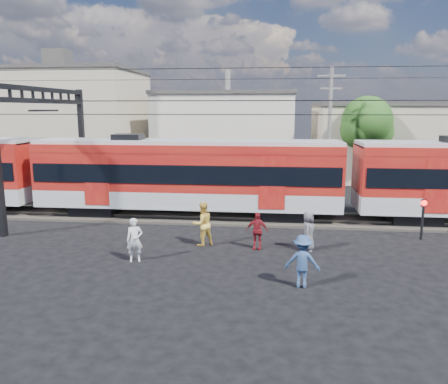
% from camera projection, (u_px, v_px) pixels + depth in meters
% --- Properties ---
extents(ground, '(120.00, 120.00, 0.00)m').
position_uv_depth(ground, '(206.00, 273.00, 15.68)').
color(ground, black).
rests_on(ground, ground).
extents(track_bed, '(70.00, 3.40, 0.12)m').
position_uv_depth(track_bed, '(228.00, 217.00, 23.48)').
color(track_bed, '#2D2823').
rests_on(track_bed, ground).
extents(rail_near, '(70.00, 0.12, 0.12)m').
position_uv_depth(rail_near, '(227.00, 218.00, 22.72)').
color(rail_near, '#59544C').
rests_on(rail_near, track_bed).
extents(rail_far, '(70.00, 0.12, 0.12)m').
position_uv_depth(rail_far, '(230.00, 212.00, 24.19)').
color(rail_far, '#59544C').
rests_on(rail_far, track_bed).
extents(commuter_train, '(50.30, 3.08, 4.17)m').
position_uv_depth(commuter_train, '(192.00, 173.00, 23.25)').
color(commuter_train, black).
rests_on(commuter_train, ground).
extents(catenary, '(70.00, 9.30, 7.52)m').
position_uv_depth(catenary, '(69.00, 121.00, 23.47)').
color(catenary, black).
rests_on(catenary, ground).
extents(building_west, '(14.28, 10.20, 9.30)m').
position_uv_depth(building_west, '(62.00, 121.00, 40.09)').
color(building_west, tan).
rests_on(building_west, ground).
extents(building_midwest, '(12.24, 12.24, 7.30)m').
position_uv_depth(building_midwest, '(228.00, 132.00, 41.57)').
color(building_midwest, beige).
rests_on(building_midwest, ground).
extents(building_mideast, '(16.32, 10.20, 6.30)m').
position_uv_depth(building_mideast, '(411.00, 140.00, 36.99)').
color(building_mideast, tan).
rests_on(building_mideast, ground).
extents(utility_pole_mid, '(1.80, 0.24, 8.50)m').
position_uv_depth(utility_pole_mid, '(329.00, 128.00, 28.82)').
color(utility_pole_mid, slate).
rests_on(utility_pole_mid, ground).
extents(tree_near, '(3.82, 3.64, 6.72)m').
position_uv_depth(tree_near, '(369.00, 125.00, 31.47)').
color(tree_near, '#382619').
rests_on(tree_near, ground).
extents(pedestrian_a, '(0.71, 0.57, 1.70)m').
position_uv_depth(pedestrian_a, '(135.00, 240.00, 16.71)').
color(pedestrian_a, silver).
rests_on(pedestrian_a, ground).
extents(pedestrian_b, '(1.17, 1.13, 1.90)m').
position_uv_depth(pedestrian_b, '(203.00, 224.00, 18.67)').
color(pedestrian_b, gold).
rests_on(pedestrian_b, ground).
extents(pedestrian_c, '(1.21, 0.79, 1.77)m').
position_uv_depth(pedestrian_c, '(302.00, 261.00, 14.25)').
color(pedestrian_c, navy).
rests_on(pedestrian_c, ground).
extents(pedestrian_d, '(0.97, 0.49, 1.58)m').
position_uv_depth(pedestrian_d, '(257.00, 231.00, 18.17)').
color(pedestrian_d, maroon).
rests_on(pedestrian_d, ground).
extents(pedestrian_e, '(0.71, 0.92, 1.67)m').
position_uv_depth(pedestrian_e, '(308.00, 231.00, 17.94)').
color(pedestrian_e, '#525257').
rests_on(pedestrian_e, ground).
extents(crossing_signal, '(0.27, 0.27, 1.85)m').
position_uv_depth(crossing_signal, '(423.00, 212.00, 19.40)').
color(crossing_signal, black).
rests_on(crossing_signal, ground).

